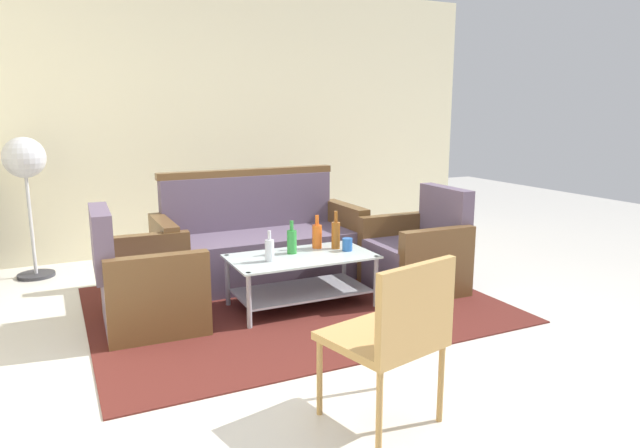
{
  "coord_description": "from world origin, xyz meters",
  "views": [
    {
      "loc": [
        -1.51,
        -3.0,
        1.51
      ],
      "look_at": [
        0.3,
        0.78,
        0.65
      ],
      "focal_mm": 31.69,
      "sensor_mm": 36.0,
      "label": 1
    }
  ],
  "objects": [
    {
      "name": "cup",
      "position": [
        0.55,
        0.8,
        0.46
      ],
      "size": [
        0.08,
        0.08,
        0.1
      ],
      "primitive_type": "cylinder",
      "color": "#2659A5",
      "rests_on": "coffee_table"
    },
    {
      "name": "ground_plane",
      "position": [
        0.0,
        0.0,
        0.0
      ],
      "size": [
        14.0,
        14.0,
        0.0
      ],
      "primitive_type": "plane",
      "color": "beige"
    },
    {
      "name": "bottle_brown",
      "position": [
        0.5,
        0.9,
        0.53
      ],
      "size": [
        0.07,
        0.07,
        0.3
      ],
      "color": "brown",
      "rests_on": "coffee_table"
    },
    {
      "name": "coffee_table",
      "position": [
        0.16,
        0.82,
        0.27
      ],
      "size": [
        1.1,
        0.6,
        0.4
      ],
      "color": "silver",
      "rests_on": "rug"
    },
    {
      "name": "wall_back",
      "position": [
        0.0,
        3.06,
        1.4
      ],
      "size": [
        6.52,
        0.12,
        2.8
      ],
      "color": "beige",
      "rests_on": "ground"
    },
    {
      "name": "armchair_left",
      "position": [
        -0.97,
        0.93,
        0.29
      ],
      "size": [
        0.72,
        0.78,
        0.85
      ],
      "rotation": [
        0.0,
        0.0,
        -1.6
      ],
      "color": "#5B4C60",
      "rests_on": "rug"
    },
    {
      "name": "bottle_green",
      "position": [
        0.12,
        0.91,
        0.51
      ],
      "size": [
        0.08,
        0.08,
        0.26
      ],
      "color": "#2D8C38",
      "rests_on": "coffee_table"
    },
    {
      "name": "pedestal_fan",
      "position": [
        -1.71,
        2.6,
        1.01
      ],
      "size": [
        0.36,
        0.36,
        1.27
      ],
      "color": "#2D2D33",
      "rests_on": "ground"
    },
    {
      "name": "armchair_right",
      "position": [
        1.22,
        0.8,
        0.29
      ],
      "size": [
        0.71,
        0.77,
        0.85
      ],
      "rotation": [
        0.0,
        0.0,
        1.55
      ],
      "color": "#5B4C60",
      "rests_on": "rug"
    },
    {
      "name": "rug",
      "position": [
        0.13,
        0.88,
        0.01
      ],
      "size": [
        3.02,
        2.29,
        0.01
      ],
      "primitive_type": "cube",
      "color": "#511E19",
      "rests_on": "ground"
    },
    {
      "name": "wicker_chair",
      "position": [
        -0.12,
        -0.9,
        0.49
      ],
      "size": [
        0.58,
        0.58,
        0.84
      ],
      "rotation": [
        0.0,
        0.0,
        0.23
      ],
      "color": "#AD844C",
      "rests_on": "ground"
    },
    {
      "name": "bottle_clear",
      "position": [
        -0.11,
        0.77,
        0.5
      ],
      "size": [
        0.07,
        0.07,
        0.23
      ],
      "color": "silver",
      "rests_on": "coffee_table"
    },
    {
      "name": "bottle_orange",
      "position": [
        0.37,
        0.98,
        0.51
      ],
      "size": [
        0.08,
        0.08,
        0.27
      ],
      "color": "#D85919",
      "rests_on": "coffee_table"
    },
    {
      "name": "couch",
      "position": [
        0.12,
        1.63,
        0.32
      ],
      "size": [
        1.81,
        0.76,
        0.96
      ],
      "rotation": [
        0.0,
        0.0,
        3.15
      ],
      "color": "#5B4C60",
      "rests_on": "rug"
    }
  ]
}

